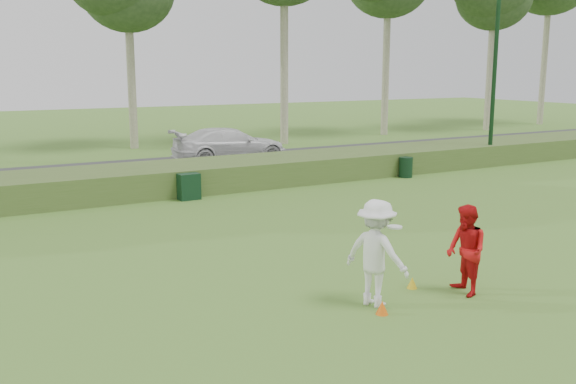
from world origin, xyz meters
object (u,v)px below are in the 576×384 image
cone_orange (382,308)px  utility_cabinet (189,187)px  player_white (376,253)px  trash_bin (406,167)px  lamp_post (497,35)px  player_red (466,250)px  car_right (230,145)px  cone_yellow (412,283)px

cone_orange → utility_cabinet: bearing=87.2°
player_white → cone_orange: (-0.18, -0.44, -0.85)m
trash_bin → player_white: bearing=-131.4°
player_white → cone_orange: 0.97m
lamp_post → player_red: (-12.75, -11.64, -4.73)m
car_right → cone_orange: bearing=168.1°
lamp_post → player_white: 18.99m
player_white → cone_orange: size_ratio=7.94×
cone_yellow → utility_cabinet: bearing=94.4°
player_red → car_right: (3.08, 17.86, -0.04)m
cone_orange → cone_yellow: size_ratio=1.10×
lamp_post → utility_cabinet: (-14.20, -0.71, -5.17)m
cone_yellow → utility_cabinet: 10.24m
player_red → utility_cabinet: 11.03m
lamp_post → car_right: lamp_post is taller
player_white → player_red: (1.81, -0.37, -0.11)m
player_red → utility_cabinet: (-1.45, 10.93, -0.43)m
lamp_post → utility_cabinet: lamp_post is taller
cone_orange → cone_yellow: bearing=30.9°
player_white → car_right: bearing=-38.5°
player_white → utility_cabinet: player_white is taller
player_white → player_red: 1.85m
player_white → trash_bin: player_white is taller
player_red → trash_bin: bearing=159.5°
utility_cabinet → car_right: 8.29m
player_red → cone_yellow: (-0.66, 0.72, -0.75)m
trash_bin → utility_cabinet: bearing=179.9°
cone_orange → trash_bin: bearing=49.2°
player_white → trash_bin: size_ratio=2.45×
lamp_post → cone_orange: (-14.74, -11.71, -5.47)m
player_white → cone_yellow: (1.15, 0.35, -0.86)m
player_red → cone_yellow: size_ratio=7.71×
cone_yellow → utility_cabinet: (-0.79, 10.21, 0.32)m
cone_yellow → car_right: bearing=77.7°
cone_orange → car_right: size_ratio=0.05×
lamp_post → cone_yellow: lamp_post is taller
trash_bin → car_right: size_ratio=0.15×
player_red → cone_orange: bearing=-74.0°
trash_bin → car_right: bearing=122.4°
player_white → car_right: size_ratio=0.37×
cone_orange → trash_bin: size_ratio=0.31×
player_red → player_white: bearing=-87.6°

